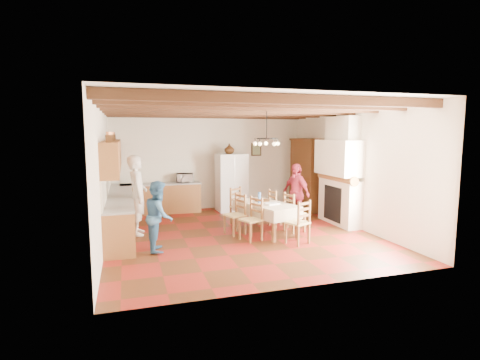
% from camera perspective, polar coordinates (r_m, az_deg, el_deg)
% --- Properties ---
extents(floor, '(6.00, 6.50, 0.02)m').
position_cam_1_polar(floor, '(8.97, -0.05, -8.27)').
color(floor, '#492310').
rests_on(floor, ground).
extents(ceiling, '(6.00, 6.50, 0.02)m').
position_cam_1_polar(ceiling, '(8.67, -0.05, 11.35)').
color(ceiling, white).
rests_on(ceiling, ground).
extents(wall_back, '(6.00, 0.02, 3.00)m').
position_cam_1_polar(wall_back, '(11.84, -4.67, 2.88)').
color(wall_back, beige).
rests_on(wall_back, ground).
extents(wall_front, '(6.00, 0.02, 3.00)m').
position_cam_1_polar(wall_front, '(5.68, 9.60, -1.79)').
color(wall_front, beige).
rests_on(wall_front, ground).
extents(wall_left, '(0.02, 6.50, 3.00)m').
position_cam_1_polar(wall_left, '(8.33, -20.27, 0.69)').
color(wall_left, beige).
rests_on(wall_left, ground).
extents(wall_right, '(0.02, 6.50, 3.00)m').
position_cam_1_polar(wall_right, '(9.99, 16.71, 1.82)').
color(wall_right, beige).
rests_on(wall_right, ground).
extents(ceiling_beams, '(6.00, 6.30, 0.16)m').
position_cam_1_polar(ceiling_beams, '(8.66, -0.05, 10.70)').
color(ceiling_beams, '#3A2113').
rests_on(ceiling_beams, ground).
extents(lower_cabinets_left, '(0.60, 4.30, 0.86)m').
position_cam_1_polar(lower_cabinets_left, '(9.52, -17.78, -4.98)').
color(lower_cabinets_left, brown).
rests_on(lower_cabinets_left, ground).
extents(lower_cabinets_back, '(2.30, 0.60, 0.86)m').
position_cam_1_polar(lower_cabinets_back, '(11.43, -11.90, -2.81)').
color(lower_cabinets_back, brown).
rests_on(lower_cabinets_back, ground).
extents(countertop_left, '(0.62, 4.30, 0.04)m').
position_cam_1_polar(countertop_left, '(9.44, -17.88, -2.31)').
color(countertop_left, slate).
rests_on(countertop_left, lower_cabinets_left).
extents(countertop_back, '(2.34, 0.62, 0.04)m').
position_cam_1_polar(countertop_back, '(11.36, -11.95, -0.57)').
color(countertop_back, slate).
rests_on(countertop_back, lower_cabinets_back).
extents(backsplash_left, '(0.03, 4.30, 0.60)m').
position_cam_1_polar(backsplash_left, '(9.41, -19.69, -0.44)').
color(backsplash_left, silver).
rests_on(backsplash_left, ground).
extents(backsplash_back, '(2.30, 0.03, 0.60)m').
position_cam_1_polar(backsplash_back, '(11.61, -12.12, 1.18)').
color(backsplash_back, silver).
rests_on(backsplash_back, ground).
extents(upper_cabinets, '(0.35, 4.20, 0.70)m').
position_cam_1_polar(upper_cabinets, '(9.34, -18.88, 3.55)').
color(upper_cabinets, brown).
rests_on(upper_cabinets, ground).
extents(fireplace, '(0.56, 1.60, 2.80)m').
position_cam_1_polar(fireplace, '(10.01, 14.67, 1.33)').
color(fireplace, beige).
rests_on(fireplace, ground).
extents(wall_picture, '(0.34, 0.03, 0.42)m').
position_cam_1_polar(wall_picture, '(12.21, 2.49, 4.67)').
color(wall_picture, '#2F2214').
rests_on(wall_picture, ground).
extents(refrigerator, '(0.90, 0.75, 1.75)m').
position_cam_1_polar(refrigerator, '(11.47, -1.33, -0.37)').
color(refrigerator, white).
rests_on(refrigerator, floor).
extents(hutch, '(0.65, 1.27, 2.22)m').
position_cam_1_polar(hutch, '(11.62, 10.07, 0.78)').
color(hutch, '#3B200F').
rests_on(hutch, floor).
extents(dining_table, '(1.28, 1.82, 0.72)m').
position_cam_1_polar(dining_table, '(8.95, 3.98, -4.04)').
color(dining_table, silver).
rests_on(dining_table, floor).
extents(chandelier, '(0.47, 0.47, 0.03)m').
position_cam_1_polar(chandelier, '(8.78, 4.07, 6.32)').
color(chandelier, black).
rests_on(chandelier, ground).
extents(chair_left_near, '(0.53, 0.54, 0.96)m').
position_cam_1_polar(chair_left_near, '(8.35, 1.64, -5.96)').
color(chair_left_near, brown).
rests_on(chair_left_near, floor).
extents(chair_left_far, '(0.52, 0.53, 0.96)m').
position_cam_1_polar(chair_left_far, '(8.83, -0.80, -5.24)').
color(chair_left_far, brown).
rests_on(chair_left_far, floor).
extents(chair_right_near, '(0.48, 0.50, 0.96)m').
position_cam_1_polar(chair_right_near, '(9.16, 8.31, -4.86)').
color(chair_right_near, brown).
rests_on(chair_right_near, floor).
extents(chair_right_far, '(0.44, 0.46, 0.96)m').
position_cam_1_polar(chair_right_far, '(9.60, 5.88, -4.27)').
color(chair_right_far, brown).
rests_on(chair_right_far, floor).
extents(chair_end_near, '(0.55, 0.54, 0.96)m').
position_cam_1_polar(chair_end_near, '(8.19, 8.78, -6.31)').
color(chair_end_near, brown).
rests_on(chair_end_near, floor).
extents(chair_end_far, '(0.56, 0.55, 0.96)m').
position_cam_1_polar(chair_end_far, '(9.84, 0.02, -3.95)').
color(chair_end_far, brown).
rests_on(chair_end_far, floor).
extents(person_man, '(0.46, 0.69, 1.87)m').
position_cam_1_polar(person_man, '(9.06, -15.35, -2.24)').
color(person_man, beige).
rests_on(person_man, floor).
extents(person_woman_blue, '(0.61, 0.74, 1.43)m').
position_cam_1_polar(person_woman_blue, '(7.76, -12.26, -5.36)').
color(person_woman_blue, '#346491').
rests_on(person_woman_blue, floor).
extents(person_woman_red, '(0.65, 1.00, 1.58)m').
position_cam_1_polar(person_woman_red, '(10.05, 8.51, -1.99)').
color(person_woman_red, '#B62E45').
rests_on(person_woman_red, floor).
extents(microwave, '(0.50, 0.35, 0.27)m').
position_cam_1_polar(microwave, '(11.43, -8.42, 0.34)').
color(microwave, silver).
rests_on(microwave, countertop_back).
extents(fridge_vase, '(0.32, 0.32, 0.31)m').
position_cam_1_polar(fridge_vase, '(11.37, -1.64, 4.78)').
color(fridge_vase, '#3B200F').
rests_on(fridge_vase, refrigerator).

